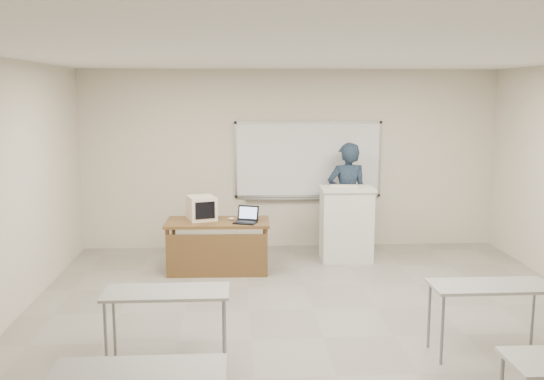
{
  "coord_description": "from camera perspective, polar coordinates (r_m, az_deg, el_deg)",
  "views": [
    {
      "loc": [
        -0.92,
        -6.13,
        2.61
      ],
      "look_at": [
        -0.42,
        2.2,
        1.27
      ],
      "focal_mm": 40.0,
      "sensor_mm": 36.0,
      "label": 1
    }
  ],
  "objects": [
    {
      "name": "laptop",
      "position": [
        8.79,
        -2.55,
        -2.71
      ],
      "size": [
        0.31,
        0.29,
        0.23
      ],
      "rotation": [
        0.0,
        0.0,
        -0.34
      ],
      "color": "black",
      "rests_on": "instructor_desk"
    },
    {
      "name": "podium",
      "position": [
        9.58,
        7.0,
        -3.16
      ],
      "size": [
        0.82,
        0.6,
        1.16
      ],
      "rotation": [
        0.0,
        0.0,
        -0.01
      ],
      "color": "silver",
      "rests_on": "floor"
    },
    {
      "name": "mouse",
      "position": [
        8.97,
        -3.84,
        -2.72
      ],
      "size": [
        0.1,
        0.07,
        0.04
      ],
      "primitive_type": "ellipsoid",
      "rotation": [
        0.0,
        0.0,
        -0.08
      ],
      "color": "#B7B8BF",
      "rests_on": "instructor_desk"
    },
    {
      "name": "keyboard",
      "position": [
        9.54,
        6.76,
        0.39
      ],
      "size": [
        0.44,
        0.19,
        0.02
      ],
      "primitive_type": "cube",
      "rotation": [
        0.0,
        0.0,
        -0.11
      ],
      "color": "beige",
      "rests_on": "podium"
    },
    {
      "name": "whiteboard",
      "position": [
        10.24,
        3.43,
        2.78
      ],
      "size": [
        2.48,
        0.1,
        1.31
      ],
      "color": "white",
      "rests_on": "floor"
    },
    {
      "name": "floor",
      "position": [
        6.73,
        4.84,
        -13.75
      ],
      "size": [
        7.0,
        8.0,
        0.01
      ],
      "primitive_type": "cube",
      "color": "gray",
      "rests_on": "ground"
    },
    {
      "name": "presenter",
      "position": [
        10.02,
        7.07,
        -0.71
      ],
      "size": [
        0.7,
        0.49,
        1.82
      ],
      "primitive_type": "imported",
      "rotation": [
        0.0,
        0.0,
        3.22
      ],
      "color": "black",
      "rests_on": "floor"
    },
    {
      "name": "crt_monitor",
      "position": [
        9.03,
        -6.71,
        -1.68
      ],
      "size": [
        0.39,
        0.43,
        0.37
      ],
      "rotation": [
        0.0,
        0.0,
        0.31
      ],
      "color": "beige",
      "rests_on": "instructor_desk"
    },
    {
      "name": "student_desks",
      "position": [
        5.24,
        7.11,
        -12.63
      ],
      "size": [
        4.4,
        2.2,
        0.73
      ],
      "color": "#A2A19C",
      "rests_on": "floor"
    },
    {
      "name": "instructor_desk",
      "position": [
        8.87,
        -5.13,
        -4.3
      ],
      "size": [
        1.51,
        0.76,
        0.75
      ],
      "rotation": [
        0.0,
        0.0,
        -0.03
      ],
      "color": "brown",
      "rests_on": "floor"
    }
  ]
}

